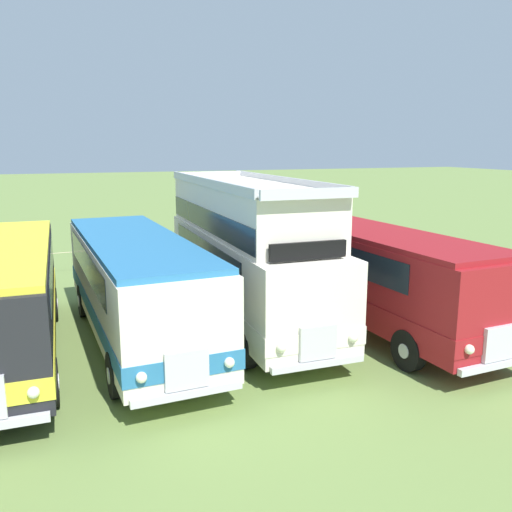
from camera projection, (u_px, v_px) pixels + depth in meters
bus_fifth_in_row at (0, 294)px, 13.66m from camera, size 2.68×9.72×2.99m
bus_sixth_in_row at (136, 281)px, 14.90m from camera, size 3.04×9.96×2.99m
bus_seventh_in_row at (246, 249)px, 16.36m from camera, size 2.68×9.76×4.52m
bus_eighth_in_row at (353, 264)px, 17.10m from camera, size 3.18×11.73×2.99m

